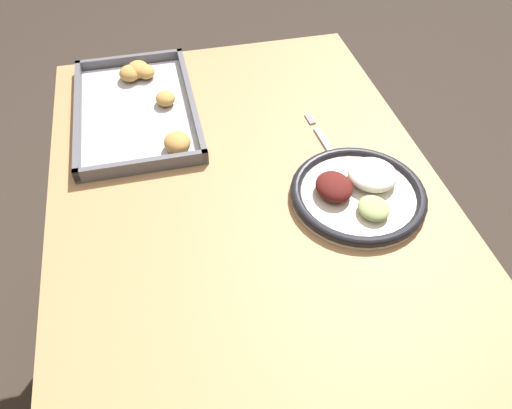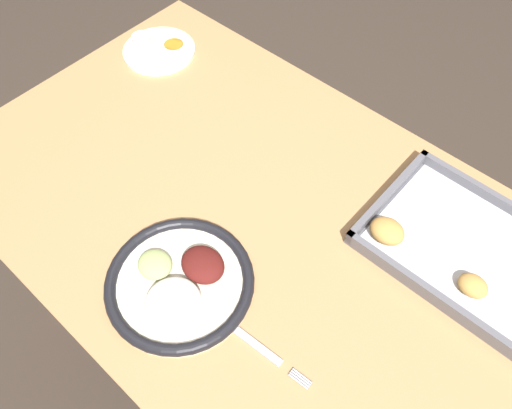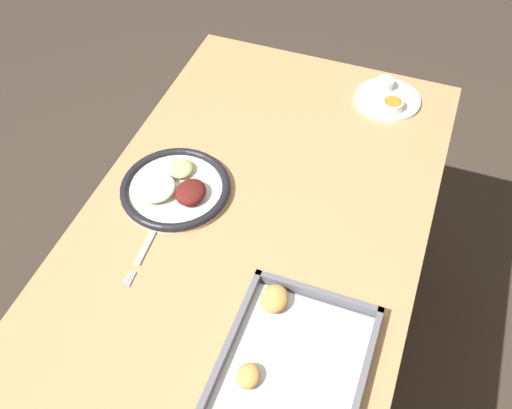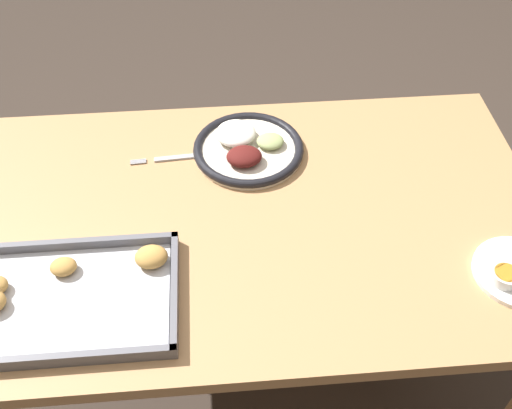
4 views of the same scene
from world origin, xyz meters
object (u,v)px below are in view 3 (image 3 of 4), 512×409
saucer_plate (388,98)px  baking_tray (279,390)px  dinner_plate (175,187)px  fork (147,245)px

saucer_plate → baking_tray: baking_tray is taller
saucer_plate → dinner_plate: bearing=-39.0°
dinner_plate → baking_tray: size_ratio=0.62×
fork → baking_tray: size_ratio=0.47×
fork → saucer_plate: bearing=145.4°
fork → baking_tray: bearing=56.1°
saucer_plate → baking_tray: size_ratio=0.42×
baking_tray → saucer_plate: bearing=179.0°
dinner_plate → fork: (0.16, 0.01, -0.01)m
fork → saucer_plate: 0.73m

